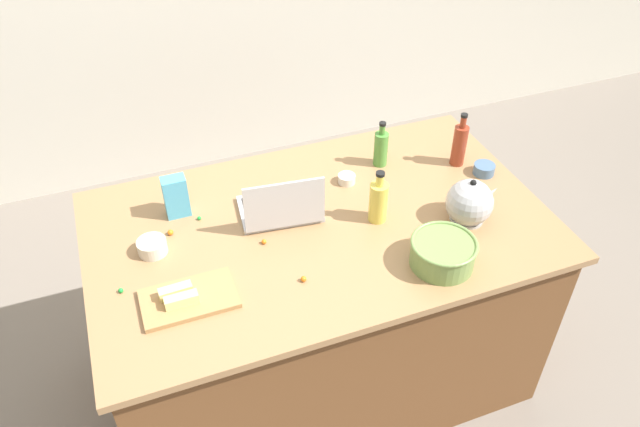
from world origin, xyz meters
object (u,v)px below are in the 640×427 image
at_px(bottle_olive, 381,148).
at_px(butter_stick_left, 181,300).
at_px(bottle_oil, 378,201).
at_px(ramekin_small, 347,179).
at_px(ramekin_medium, 484,169).
at_px(kettle, 470,203).
at_px(laptop, 281,207).
at_px(cutting_board, 189,299).
at_px(ramekin_wide, 152,247).
at_px(candy_bag, 176,197).
at_px(butter_stick_right, 176,291).
at_px(mixing_bowl_large, 443,252).
at_px(bottle_soy, 459,144).

bearing_deg(bottle_olive, butter_stick_left, -151.63).
bearing_deg(bottle_oil, ramekin_small, 94.41).
bearing_deg(ramekin_medium, kettle, -133.51).
height_order(kettle, ramekin_small, kettle).
relative_size(kettle, butter_stick_left, 1.94).
height_order(laptop, ramekin_medium, laptop).
bearing_deg(butter_stick_left, ramekin_medium, 12.52).
distance_m(bottle_olive, cutting_board, 1.05).
xyz_separation_m(cutting_board, ramekin_wide, (-0.07, 0.28, 0.02)).
relative_size(ramekin_medium, candy_bag, 0.52).
height_order(butter_stick_right, ramekin_small, butter_stick_right).
bearing_deg(cutting_board, butter_stick_right, 148.07).
distance_m(kettle, candy_bag, 1.11).
bearing_deg(bottle_olive, butter_stick_right, -154.02).
height_order(butter_stick_left, candy_bag, candy_bag).
bearing_deg(ramekin_wide, kettle, -11.67).
xyz_separation_m(laptop, bottle_olive, (0.50, 0.19, 0.04)).
height_order(ramekin_small, ramekin_wide, ramekin_wide).
relative_size(butter_stick_left, ramekin_medium, 1.24).
bearing_deg(butter_stick_right, butter_stick_left, -76.82).
relative_size(butter_stick_right, candy_bag, 0.65).
bearing_deg(kettle, cutting_board, -177.91).
bearing_deg(butter_stick_left, ramekin_wide, 99.23).
height_order(ramekin_medium, ramekin_wide, ramekin_wide).
distance_m(butter_stick_right, ramekin_medium, 1.36).
bearing_deg(ramekin_medium, mixing_bowl_large, -136.31).
relative_size(bottle_oil, butter_stick_left, 2.00).
xyz_separation_m(kettle, butter_stick_left, (-1.11, -0.06, -0.04)).
bearing_deg(kettle, butter_stick_left, -176.80).
relative_size(ramekin_medium, ramekin_wide, 0.84).
bearing_deg(kettle, mixing_bowl_large, -139.55).
xyz_separation_m(bottle_oil, butter_stick_right, (-0.80, -0.14, -0.05)).
bearing_deg(cutting_board, ramekin_wide, 104.98).
height_order(bottle_soy, butter_stick_right, bottle_soy).
bearing_deg(candy_bag, butter_stick_right, -101.53).
height_order(kettle, cutting_board, kettle).
height_order(mixing_bowl_large, candy_bag, candy_bag).
bearing_deg(laptop, cutting_board, -144.28).
xyz_separation_m(ramekin_medium, candy_bag, (-1.25, 0.19, 0.06)).
relative_size(kettle, ramekin_medium, 2.40).
height_order(mixing_bowl_large, cutting_board, mixing_bowl_large).
height_order(butter_stick_left, ramekin_wide, butter_stick_left).
relative_size(ramekin_wide, candy_bag, 0.62).
relative_size(butter_stick_left, ramekin_small, 1.53).
height_order(bottle_soy, ramekin_medium, bottle_soy).
distance_m(bottle_olive, butter_stick_left, 1.08).
xyz_separation_m(bottle_soy, butter_stick_right, (-1.27, -0.36, -0.06)).
height_order(kettle, butter_stick_right, kettle).
bearing_deg(mixing_bowl_large, ramekin_small, 103.08).
height_order(bottle_olive, ramekin_wide, bottle_olive).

